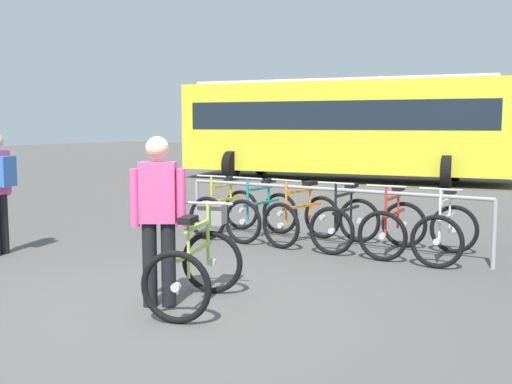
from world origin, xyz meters
The scene contains 11 objects.
ground_plane centered at (0.00, 0.00, 0.00)m, with size 80.00×80.00×0.00m, color #514F4C.
bike_rack_rail centered at (-0.05, 3.31, 0.70)m, with size 4.61×0.09×0.88m.
racked_bike_yellow centered at (-1.91, 3.48, 0.37)m, with size 0.74×1.15×0.97m.
racked_bike_teal centered at (-1.21, 3.48, 0.37)m, with size 0.68×1.10×0.97m.
racked_bike_orange centered at (-0.51, 3.49, 0.37)m, with size 0.80×1.16×0.97m.
racked_bike_black centered at (0.19, 3.49, 0.37)m, with size 0.71×1.12×0.97m.
racked_bike_red centered at (0.89, 3.50, 0.37)m, with size 0.74×1.16×0.98m.
racked_bike_white centered at (1.59, 3.50, 0.37)m, with size 0.74×1.15×0.98m.
featured_bicycle centered at (0.15, 0.21, 0.45)m, with size 0.98×1.26×0.97m.
person_with_featured_bike centered at (-0.13, -0.04, 0.91)m, with size 0.46×0.36×1.64m.
bus_distant centered at (-4.41, 13.17, 1.74)m, with size 10.28×4.52×3.08m.
Camera 1 is at (3.83, -4.41, 1.76)m, focal length 43.43 mm.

